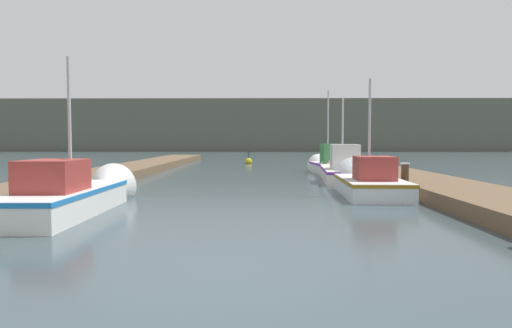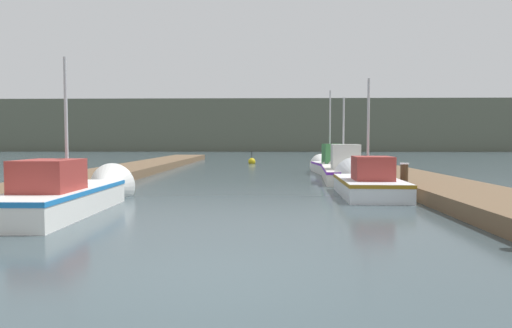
% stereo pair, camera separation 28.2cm
% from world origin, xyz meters
% --- Properties ---
extents(ground_plane, '(200.00, 200.00, 0.00)m').
position_xyz_m(ground_plane, '(0.00, 0.00, 0.00)').
color(ground_plane, '#38474C').
extents(dock_left, '(2.71, 40.00, 0.40)m').
position_xyz_m(dock_left, '(-6.38, 16.00, 0.20)').
color(dock_left, brown).
rests_on(dock_left, ground_plane).
extents(dock_right, '(2.71, 40.00, 0.40)m').
position_xyz_m(dock_right, '(6.38, 16.00, 0.20)').
color(dock_right, brown).
rests_on(dock_right, ground_plane).
extents(distant_shore_ridge, '(120.00, 16.00, 7.90)m').
position_xyz_m(distant_shore_ridge, '(0.00, 70.11, 3.95)').
color(distant_shore_ridge, '#565B4C').
rests_on(distant_shore_ridge, ground_plane).
extents(fishing_boat_0, '(1.59, 6.02, 4.17)m').
position_xyz_m(fishing_boat_0, '(-4.11, 5.81, 0.43)').
color(fishing_boat_0, silver).
rests_on(fishing_boat_0, ground_plane).
extents(fishing_boat_1, '(1.95, 4.99, 4.28)m').
position_xyz_m(fishing_boat_1, '(3.99, 9.47, 0.38)').
color(fishing_boat_1, silver).
rests_on(fishing_boat_1, ground_plane).
extents(fishing_boat_2, '(2.14, 6.27, 4.11)m').
position_xyz_m(fishing_boat_2, '(4.08, 14.70, 0.43)').
color(fishing_boat_2, silver).
rests_on(fishing_boat_2, ground_plane).
extents(fishing_boat_3, '(1.70, 4.83, 4.76)m').
position_xyz_m(fishing_boat_3, '(4.03, 18.84, 0.44)').
color(fishing_boat_3, silver).
rests_on(fishing_boat_3, ground_plane).
extents(mooring_piling_1, '(0.29, 0.29, 1.01)m').
position_xyz_m(mooring_piling_1, '(5.24, 9.41, 0.51)').
color(mooring_piling_1, '#473523').
rests_on(mooring_piling_1, ground_plane).
extents(mooring_piling_2, '(0.29, 0.29, 1.03)m').
position_xyz_m(mooring_piling_2, '(5.06, 11.94, 0.52)').
color(mooring_piling_2, '#473523').
rests_on(mooring_piling_2, ground_plane).
extents(mooring_piling_3, '(0.34, 0.34, 1.13)m').
position_xyz_m(mooring_piling_3, '(5.03, 18.49, 0.57)').
color(mooring_piling_3, '#473523').
rests_on(mooring_piling_3, ground_plane).
extents(channel_buoy, '(0.54, 0.54, 1.04)m').
position_xyz_m(channel_buoy, '(-0.43, 28.25, 0.15)').
color(channel_buoy, gold).
rests_on(channel_buoy, ground_plane).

